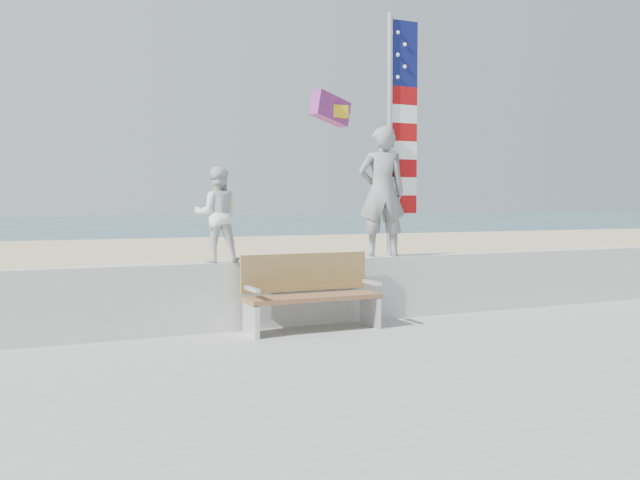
# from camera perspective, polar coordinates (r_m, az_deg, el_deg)

# --- Properties ---
(ground) EXTENTS (220.00, 220.00, 0.00)m
(ground) POSITION_cam_1_polar(r_m,az_deg,el_deg) (7.72, 4.22, -10.73)
(ground) COLOR #305060
(ground) RESTS_ON ground
(sand) EXTENTS (90.00, 40.00, 0.08)m
(sand) POSITION_cam_1_polar(r_m,az_deg,el_deg) (16.10, -11.29, -3.45)
(sand) COLOR #CAB787
(sand) RESTS_ON ground
(seawall) EXTENTS (30.00, 0.35, 0.90)m
(seawall) POSITION_cam_1_polar(r_m,az_deg,el_deg) (9.39, -1.62, -4.36)
(seawall) COLOR beige
(seawall) RESTS_ON boardwalk
(adult) EXTENTS (0.78, 0.62, 1.88)m
(adult) POSITION_cam_1_polar(r_m,az_deg,el_deg) (9.87, 5.24, 4.07)
(adult) COLOR slate
(adult) RESTS_ON seawall
(child) EXTENTS (0.69, 0.60, 1.24)m
(child) POSITION_cam_1_polar(r_m,az_deg,el_deg) (8.92, -8.64, 2.12)
(child) COLOR silver
(child) RESTS_ON seawall
(bench) EXTENTS (1.80, 0.57, 1.00)m
(bench) POSITION_cam_1_polar(r_m,az_deg,el_deg) (8.94, -0.85, -4.35)
(bench) COLOR brown
(bench) RESTS_ON boardwalk
(flag) EXTENTS (0.50, 0.08, 3.50)m
(flag) POSITION_cam_1_polar(r_m,az_deg,el_deg) (10.06, 6.52, 9.60)
(flag) COLOR silver
(flag) RESTS_ON seawall
(parafoil_kite) EXTENTS (0.91, 0.53, 0.61)m
(parafoil_kite) POSITION_cam_1_polar(r_m,az_deg,el_deg) (12.50, 0.99, 10.96)
(parafoil_kite) COLOR red
(parafoil_kite) RESTS_ON ground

